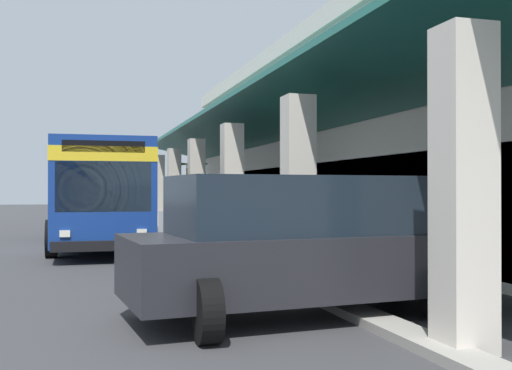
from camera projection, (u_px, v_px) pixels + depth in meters
ground at (307, 243)px, 20.93m from camera, size 120.00×120.00×0.00m
curb_strip at (203, 245)px, 19.53m from camera, size 38.34×0.50×0.12m
plaza_building at (468, 140)px, 22.21m from camera, size 32.25×16.31×7.13m
transit_bus at (98, 188)px, 20.22m from camera, size 11.22×2.89×3.34m
parked_suv_charcoal at (297, 245)px, 8.66m from camera, size 3.01×4.96×1.97m
pedestrian at (175, 244)px, 9.65m from camera, size 0.59×0.49×1.68m
potted_palm at (188, 208)px, 29.91m from camera, size 1.90×1.89×3.14m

